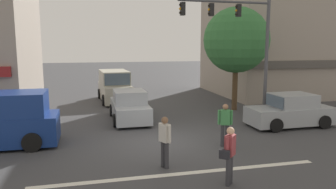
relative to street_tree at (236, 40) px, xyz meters
The scene contains 12 objects.
ground_plane 8.86m from the street_tree, 137.82° to the right, with size 120.00×120.00×0.00m, color #3D3D3F.
lane_marking_stripe 11.29m from the street_tree, 123.52° to the right, with size 9.00×0.24×0.01m, color silver.
building_right_corner 8.72m from the street_tree, 40.80° to the left, with size 10.42×9.27×9.54m.
street_tree is the anchor object (origin of this frame).
utility_pole_far_right 4.29m from the street_tree, 60.62° to the left, with size 1.40×0.22×8.40m.
traffic_light_mast 2.91m from the street_tree, 107.61° to the right, with size 4.89×0.42×6.20m.
sedan_crossing_center 7.45m from the street_tree, 168.95° to the right, with size 1.89×4.11×1.58m.
sedan_crossing_leftbound 5.60m from the street_tree, 78.22° to the right, with size 4.12×1.91×1.58m.
van_crossing_rightbound 8.86m from the street_tree, 144.77° to the left, with size 2.24×4.70×2.11m.
pedestrian_foreground_with_bag 11.39m from the street_tree, 115.79° to the right, with size 0.60×0.56×1.67m.
pedestrian_mid_crossing 10.72m from the street_tree, 127.34° to the right, with size 0.36×0.52×1.67m.
pedestrian_far_side 8.04m from the street_tree, 117.84° to the right, with size 0.54×0.33×1.67m.
Camera 1 is at (-2.68, -12.66, 3.93)m, focal length 35.00 mm.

